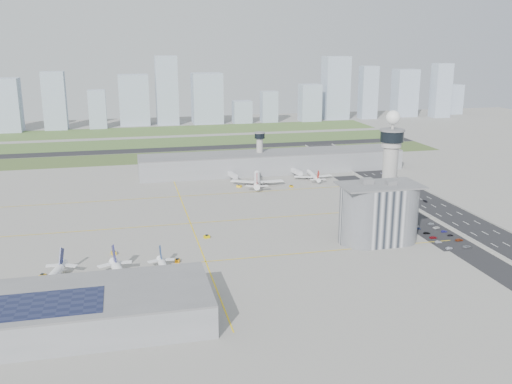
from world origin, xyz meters
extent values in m
plane|color=#99968E|center=(0.00, 0.00, 0.00)|extent=(1000.00, 1000.00, 0.00)
cube|color=#3E5528|center=(-20.00, 225.00, 0.04)|extent=(480.00, 50.00, 0.08)
cube|color=#46642F|center=(-20.00, 300.00, 0.04)|extent=(480.00, 60.00, 0.08)
cube|color=#47632E|center=(-20.00, 380.00, 0.04)|extent=(480.00, 70.00, 0.08)
cube|color=black|center=(-20.00, 262.00, 0.06)|extent=(480.00, 22.00, 0.10)
cube|color=black|center=(115.00, 0.00, 0.05)|extent=(28.00, 500.00, 0.10)
cube|color=#9E9E99|center=(101.00, 0.00, 0.60)|extent=(0.60, 500.00, 1.20)
cube|color=#9E9E99|center=(129.00, 0.00, 0.60)|extent=(0.60, 500.00, 1.20)
cube|color=black|center=(90.00, -10.00, 0.04)|extent=(18.00, 260.00, 0.08)
cube|color=black|center=(88.00, -22.00, 0.05)|extent=(20.00, 44.00, 0.10)
cube|color=yellow|center=(-40.00, -30.00, 0.01)|extent=(260.00, 0.60, 0.01)
cube|color=yellow|center=(-40.00, 30.00, 0.01)|extent=(260.00, 0.60, 0.01)
cube|color=yellow|center=(-40.00, 90.00, 0.01)|extent=(260.00, 0.60, 0.01)
cube|color=yellow|center=(-40.00, 30.00, 0.01)|extent=(0.60, 260.00, 0.01)
cylinder|color=#ADAAA5|center=(72.00, 8.00, 24.00)|extent=(8.40, 8.40, 48.00)
cylinder|color=#ADAAA5|center=(72.00, 8.00, 46.00)|extent=(11.00, 11.00, 4.00)
cylinder|color=black|center=(72.00, 8.00, 50.00)|extent=(13.00, 13.00, 6.00)
cylinder|color=slate|center=(72.00, 8.00, 53.50)|extent=(14.00, 14.00, 1.00)
cylinder|color=#ADAAA5|center=(72.00, 8.00, 56.00)|extent=(1.60, 1.60, 5.00)
sphere|color=white|center=(72.00, 8.00, 60.50)|extent=(8.00, 8.00, 8.00)
cylinder|color=#ADAAA5|center=(30.00, 150.00, 14.00)|extent=(5.00, 5.00, 28.00)
cylinder|color=black|center=(30.00, 150.00, 29.00)|extent=(8.00, 8.00, 4.00)
cylinder|color=slate|center=(30.00, 150.00, 31.50)|extent=(8.60, 8.60, 0.80)
cube|color=#B2B2B7|center=(52.00, -22.00, 15.00)|extent=(18.00, 24.00, 30.00)
cylinder|color=#B2B2B7|center=(43.00, -22.00, 15.00)|extent=(24.00, 24.00, 30.00)
cylinder|color=#B2B2B7|center=(61.00, -22.00, 15.00)|extent=(24.00, 24.00, 30.00)
cube|color=slate|center=(52.00, -22.00, 30.40)|extent=(42.00, 24.00, 0.80)
cube|color=slate|center=(46.00, -19.00, 32.00)|extent=(6.00, 5.00, 3.00)
cube|color=slate|center=(57.00, -24.00, 31.70)|extent=(5.00, 4.00, 2.40)
cube|color=gray|center=(40.00, 148.00, 7.50)|extent=(210.00, 32.00, 15.00)
cube|color=slate|center=(40.00, 148.00, 15.40)|extent=(210.00, 32.00, 0.80)
cube|color=gray|center=(-88.00, -82.00, 6.00)|extent=(84.00, 42.00, 12.00)
cube|color=slate|center=(-88.00, -82.00, 12.40)|extent=(84.00, 42.00, 0.80)
cube|color=black|center=(-105.00, -88.00, 12.90)|extent=(40.00, 22.00, 0.20)
imported|color=silver|center=(82.29, -41.48, 0.65)|extent=(3.95, 1.91, 1.30)
imported|color=gray|center=(81.84, -32.11, 0.60)|extent=(3.67, 1.29, 1.21)
imported|color=maroon|center=(82.96, -25.08, 0.57)|extent=(4.18, 2.11, 1.13)
imported|color=black|center=(83.29, -17.71, 0.56)|extent=(3.98, 1.90, 1.12)
imported|color=navy|center=(82.43, -9.51, 0.55)|extent=(3.40, 1.83, 1.10)
imported|color=#B9BABE|center=(83.18, -5.83, 0.55)|extent=(3.46, 1.65, 1.10)
imported|color=slate|center=(92.27, -41.85, 0.63)|extent=(4.68, 2.47, 1.25)
imported|color=maroon|center=(94.16, -31.81, 0.66)|extent=(4.74, 2.43, 1.32)
imported|color=black|center=(93.83, -23.77, 0.56)|extent=(3.30, 1.38, 1.12)
imported|color=navy|center=(93.89, -17.50, 0.56)|extent=(3.41, 1.21, 1.12)
imported|color=silver|center=(93.15, -10.81, 0.61)|extent=(4.66, 2.70, 1.22)
imported|color=#9CA4AE|center=(93.72, -3.91, 0.56)|extent=(4.02, 2.01, 1.12)
imported|color=black|center=(114.56, 39.69, 0.61)|extent=(1.32, 3.72, 1.22)
imported|color=navy|center=(122.88, 118.77, 0.58)|extent=(2.16, 4.25, 1.15)
imported|color=#A4A4A5|center=(107.36, 180.33, 0.55)|extent=(1.35, 3.26, 1.11)
cube|color=#9EADC1|center=(-204.47, 415.19, 30.18)|extent=(35.81, 28.65, 60.36)
cube|color=#9EADC1|center=(-150.11, 419.66, 33.44)|extent=(25.49, 20.39, 66.89)
cube|color=#9EADC1|center=(-102.68, 417.90, 22.60)|extent=(20.04, 16.03, 45.20)
cube|color=#9EADC1|center=(-59.44, 436.89, 30.61)|extent=(35.76, 28.61, 61.22)
cube|color=#9EADC1|center=(-19.42, 431.56, 41.69)|extent=(26.33, 21.06, 83.39)
cube|color=#9EADC1|center=(30.27, 432.32, 31.06)|extent=(36.96, 29.57, 62.11)
cube|color=#9EADC1|center=(73.27, 423.68, 13.87)|extent=(23.01, 18.41, 27.75)
cube|color=#9EADC1|center=(108.28, 423.34, 19.48)|extent=(20.22, 16.18, 38.97)
cube|color=#9EADC1|center=(162.17, 421.29, 23.44)|extent=(26.14, 20.92, 46.89)
cube|color=#9EADC1|center=(201.27, 433.27, 40.60)|extent=(32.26, 25.81, 81.20)
cube|color=#9EADC1|center=(244.74, 426.38, 34.37)|extent=(21.59, 17.28, 68.75)
cube|color=#9EADC1|center=(302.83, 435.54, 31.70)|extent=(30.25, 24.20, 63.40)
cube|color=#9EADC1|center=(345.49, 415.96, 35.78)|extent=(23.04, 18.43, 71.56)
cube|color=#9EADC1|center=(382.05, 443.29, 20.53)|extent=(22.64, 18.11, 41.06)
camera|label=1|loc=(-74.59, -282.44, 102.60)|focal=40.00mm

